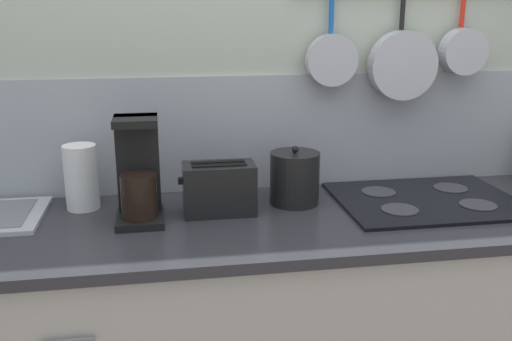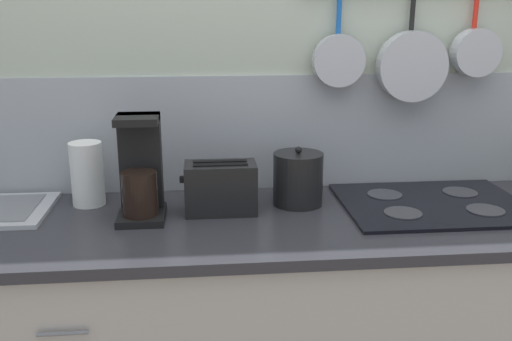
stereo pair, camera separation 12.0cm
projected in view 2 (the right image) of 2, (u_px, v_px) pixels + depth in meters
wall_back at (294, 90)px, 2.14m from camera, size 7.20×0.15×2.60m
cabinet_base at (305, 341)px, 2.02m from camera, size 2.96×0.64×0.87m
countertop at (309, 222)px, 1.89m from camera, size 3.00×0.66×0.03m
paper_towel_roll at (87, 174)px, 1.98m from camera, size 0.11×0.11×0.22m
coffee_maker at (140, 175)px, 1.86m from camera, size 0.15×0.19×0.34m
toaster at (221, 188)px, 1.91m from camera, size 0.26×0.13×0.17m
kettle at (298, 179)px, 1.99m from camera, size 0.17×0.17×0.21m
cooktop at (433, 204)px, 2.00m from camera, size 0.64×0.49×0.01m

